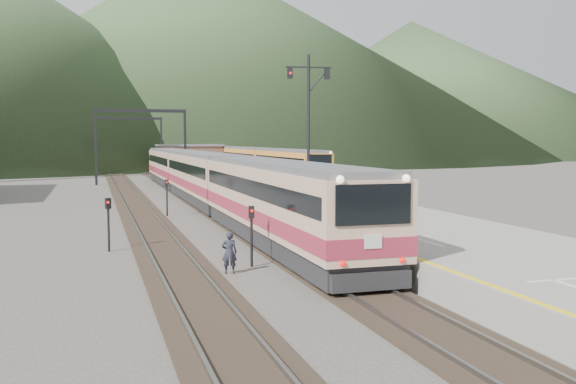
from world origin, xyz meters
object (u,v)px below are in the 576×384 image
object	(u,v)px
main_train	(204,177)
second_train	(248,162)
signal_mast	(308,119)
worker	(229,252)

from	to	relation	value
main_train	second_train	size ratio (longest dim) A/B	1.08
signal_mast	second_train	bearing A→B (deg)	79.82
second_train	signal_mast	world-z (taller)	signal_mast
second_train	signal_mast	xyz separation A→B (m)	(-9.35, -52.07, 3.82)
second_train	worker	distance (m)	61.24
second_train	signal_mast	distance (m)	53.04
main_train	signal_mast	world-z (taller)	signal_mast
main_train	second_train	bearing A→B (deg)	71.53
main_train	signal_mast	xyz separation A→B (m)	(2.15, -17.64, 3.69)
main_train	second_train	world-z (taller)	main_train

